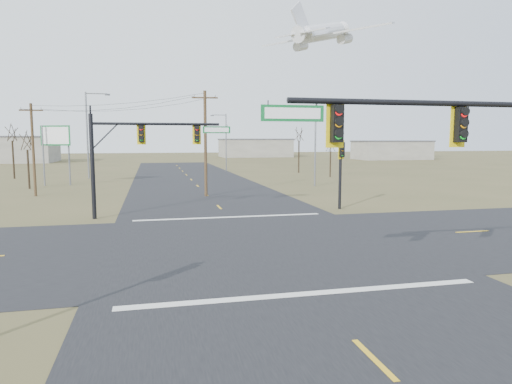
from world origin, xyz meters
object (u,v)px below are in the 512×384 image
mast_arm_far (143,143)px  bare_tree_c (331,145)px  pedestal_signal_ne (341,160)px  streetlight_b (225,139)px  bare_tree_a (27,140)px  mast_arm_near (463,143)px  streetlight_a (314,140)px  bare_tree_d (299,134)px  utility_pole_far (33,148)px  utility_pole_near (205,142)px  highway_sign (56,143)px  streetlight_c (89,130)px  bare_tree_b (12,132)px

mast_arm_far → bare_tree_c: mast_arm_far is taller
pedestal_signal_ne → streetlight_b: (-1.79, 41.05, 1.52)m
bare_tree_a → mast_arm_near: bearing=-60.5°
streetlight_a → bare_tree_c: streetlight_a is taller
bare_tree_a → bare_tree_d: bearing=24.9°
pedestal_signal_ne → streetlight_b: size_ratio=0.55×
pedestal_signal_ne → utility_pole_far: size_ratio=0.61×
utility_pole_near → bare_tree_a: 19.65m
utility_pole_far → bare_tree_c: utility_pole_far is taller
mast_arm_near → highway_sign: bearing=110.2°
utility_pole_far → pedestal_signal_ne: bearing=-29.6°
highway_sign → bare_tree_d: (31.77, 12.60, 1.30)m
mast_arm_near → streetlight_a: (7.63, 33.99, 0.05)m
pedestal_signal_ne → bare_tree_c: bearing=46.7°
utility_pole_far → highway_sign: bearing=90.0°
streetlight_b → bare_tree_d: 11.78m
pedestal_signal_ne → streetlight_c: (-20.76, 31.53, 2.63)m
mast_arm_near → streetlight_c: size_ratio=0.94×
mast_arm_far → streetlight_c: size_ratio=0.81×
utility_pole_near → bare_tree_a: utility_pole_near is taller
bare_tree_b → utility_pole_far: bearing=-70.7°
pedestal_signal_ne → streetlight_a: 16.47m
bare_tree_b → bare_tree_d: size_ratio=1.02×
streetlight_a → streetlight_b: bearing=126.3°
mast_arm_far → bare_tree_d: bearing=60.9°
utility_pole_near → highway_sign: bearing=137.6°
mast_arm_near → utility_pole_near: size_ratio=1.13×
mast_arm_far → utility_pole_near: utility_pole_near is taller
utility_pole_far → bare_tree_c: size_ratio=1.48×
utility_pole_far → bare_tree_b: bearing=109.3°
bare_tree_b → bare_tree_c: bearing=-9.3°
mast_arm_near → streetlight_a: bearing=72.3°
mast_arm_near → streetlight_b: (2.07, 59.07, 0.22)m
mast_arm_near → bare_tree_c: bearing=67.6°
pedestal_signal_ne → bare_tree_d: (8.60, 35.56, 2.33)m
streetlight_b → bare_tree_c: size_ratio=1.64×
utility_pole_near → bare_tree_c: bearing=42.8°
utility_pole_near → bare_tree_b: 32.36m
bare_tree_a → streetlight_b: bearing=42.1°
highway_sign → bare_tree_b: bearing=146.4°
pedestal_signal_ne → bare_tree_b: bare_tree_b is taller
mast_arm_far → utility_pole_far: 16.52m
pedestal_signal_ne → bare_tree_d: bearing=53.8°
utility_pole_far → streetlight_b: streetlight_b is taller
utility_pole_far → bare_tree_a: bearing=107.4°
streetlight_a → streetlight_c: size_ratio=0.79×
mast_arm_far → highway_sign: bearing=115.1°
streetlight_a → bare_tree_c: 12.61m
mast_arm_near → highway_sign: size_ratio=1.59×
utility_pole_far → streetlight_b: bearing=52.5°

